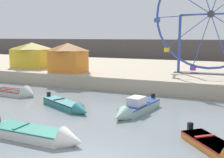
% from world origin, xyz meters
% --- Properties ---
extents(quay_promenade, '(110.00, 21.27, 1.27)m').
position_xyz_m(quay_promenade, '(0.00, 24.67, 0.63)').
color(quay_promenade, '#B7A88E').
rests_on(quay_promenade, ground_plane).
extents(distant_town_skyline, '(140.00, 3.00, 4.40)m').
position_xyz_m(distant_town_skyline, '(0.00, 49.36, 2.20)').
color(distant_town_skyline, '#564C47').
rests_on(distant_town_skyline, ground_plane).
extents(motorboat_pale_grey, '(4.49, 1.78, 1.49)m').
position_xyz_m(motorboat_pale_grey, '(-11.92, 9.21, 0.24)').
color(motorboat_pale_grey, silver).
rests_on(motorboat_pale_grey, ground_plane).
extents(motorboat_seafoam, '(2.10, 5.31, 1.38)m').
position_xyz_m(motorboat_seafoam, '(-0.95, 7.83, 0.36)').
color(motorboat_seafoam, '#93BCAD').
rests_on(motorboat_seafoam, ground_plane).
extents(motorboat_white_red_stripe, '(5.36, 1.39, 1.23)m').
position_xyz_m(motorboat_white_red_stripe, '(-3.69, 1.62, 0.28)').
color(motorboat_white_red_stripe, silver).
rests_on(motorboat_white_red_stripe, ground_plane).
extents(motorboat_orange_hull, '(3.26, 3.59, 1.14)m').
position_xyz_m(motorboat_orange_hull, '(4.39, 3.39, 0.21)').
color(motorboat_orange_hull, orange).
rests_on(motorboat_orange_hull, ground_plane).
extents(motorboat_teal_painted, '(4.93, 3.11, 1.07)m').
position_xyz_m(motorboat_teal_painted, '(-5.62, 7.07, 0.27)').
color(motorboat_teal_painted, teal).
rests_on(motorboat_teal_painted, ground_plane).
extents(ferris_wheel_blue_frame, '(11.39, 1.20, 11.56)m').
position_xyz_m(ferris_wheel_blue_frame, '(2.86, 20.35, 7.07)').
color(ferris_wheel_blue_frame, '#334CA8').
rests_on(ferris_wheel_blue_frame, quay_promenade).
extents(carnival_booth_yellow_awning, '(4.93, 3.82, 3.06)m').
position_xyz_m(carnival_booth_yellow_awning, '(-17.77, 18.40, 2.86)').
color(carnival_booth_yellow_awning, yellow).
rests_on(carnival_booth_yellow_awning, quay_promenade).
extents(carnival_booth_orange_canopy, '(4.13, 3.08, 3.13)m').
position_xyz_m(carnival_booth_orange_canopy, '(-11.25, 16.22, 2.90)').
color(carnival_booth_orange_canopy, orange).
rests_on(carnival_booth_orange_canopy, quay_promenade).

